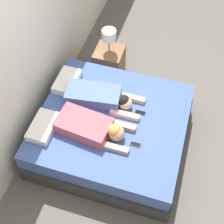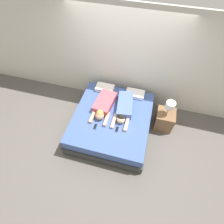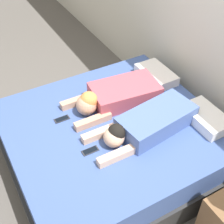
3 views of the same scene
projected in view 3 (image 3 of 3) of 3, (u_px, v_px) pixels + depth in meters
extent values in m
plane|color=#5B5651|center=(112.00, 162.00, 3.29)|extent=(12.00, 12.00, 0.00)
cube|color=beige|center=(220.00, 24.00, 2.84)|extent=(12.00, 0.06, 2.60)
cube|color=#2D2D2D|center=(112.00, 153.00, 3.20)|extent=(1.84, 1.97, 0.30)
cube|color=#3F5999|center=(112.00, 134.00, 3.01)|extent=(1.78, 1.91, 0.27)
cube|color=white|center=(156.00, 75.00, 3.43)|extent=(0.47, 0.28, 0.10)
cube|color=white|center=(206.00, 118.00, 2.91)|extent=(0.47, 0.28, 0.10)
cube|color=#B24C59|center=(125.00, 93.00, 3.13)|extent=(0.47, 0.71, 0.18)
sphere|color=tan|center=(87.00, 105.00, 2.97)|extent=(0.20, 0.20, 0.20)
sphere|color=#D18C47|center=(89.00, 100.00, 2.95)|extent=(0.17, 0.17, 0.17)
cube|color=tan|center=(78.00, 101.00, 3.12)|extent=(0.07, 0.37, 0.07)
cube|color=tan|center=(93.00, 121.00, 2.90)|extent=(0.07, 0.37, 0.07)
cube|color=#4C66A5|center=(156.00, 120.00, 2.83)|extent=(0.44, 0.76, 0.18)
sphere|color=beige|center=(114.00, 137.00, 2.66)|extent=(0.19, 0.19, 0.19)
sphere|color=black|center=(116.00, 133.00, 2.65)|extent=(0.16, 0.16, 0.16)
cube|color=beige|center=(102.00, 132.00, 2.79)|extent=(0.07, 0.40, 0.07)
cube|color=beige|center=(119.00, 155.00, 2.59)|extent=(0.07, 0.40, 0.07)
cube|color=#2D2D33|center=(62.00, 119.00, 2.96)|extent=(0.06, 0.15, 0.01)
cube|color=black|center=(62.00, 119.00, 2.96)|extent=(0.05, 0.12, 0.00)
cube|color=#2D2D33|center=(90.00, 151.00, 2.66)|extent=(0.06, 0.15, 0.01)
cube|color=black|center=(90.00, 150.00, 2.66)|extent=(0.05, 0.12, 0.00)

